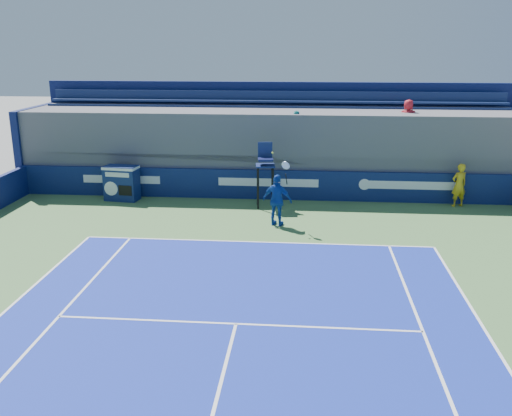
# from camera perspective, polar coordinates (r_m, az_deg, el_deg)

# --- Properties ---
(ball_person) EXTENTS (0.71, 0.58, 1.68)m
(ball_person) POSITION_cam_1_polar(r_m,az_deg,el_deg) (23.11, 19.64, 2.17)
(ball_person) COLOR gold
(ball_person) RESTS_ON apron
(back_hoarding) EXTENTS (20.40, 0.21, 1.20)m
(back_hoarding) POSITION_cam_1_polar(r_m,az_deg,el_deg) (22.87, 1.24, 2.34)
(back_hoarding) COLOR #0D1B4C
(back_hoarding) RESTS_ON ground
(match_clock) EXTENTS (1.40, 0.89, 1.40)m
(match_clock) POSITION_cam_1_polar(r_m,az_deg,el_deg) (23.31, -13.29, 2.53)
(match_clock) COLOR #101E51
(match_clock) RESTS_ON ground
(umpire_chair) EXTENTS (0.78, 0.78, 2.48)m
(umpire_chair) POSITION_cam_1_polar(r_m,az_deg,el_deg) (21.57, 0.94, 4.02)
(umpire_chair) COLOR black
(umpire_chair) RESTS_ON ground
(tennis_player) EXTENTS (1.13, 0.75, 2.57)m
(tennis_player) POSITION_cam_1_polar(r_m,az_deg,el_deg) (19.47, 2.15, 0.79)
(tennis_player) COLOR #123C97
(tennis_player) RESTS_ON apron
(stadium_seating) EXTENTS (21.00, 4.05, 4.40)m
(stadium_seating) POSITION_cam_1_polar(r_m,az_deg,el_deg) (24.62, 1.58, 6.27)
(stadium_seating) COLOR #525257
(stadium_seating) RESTS_ON ground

